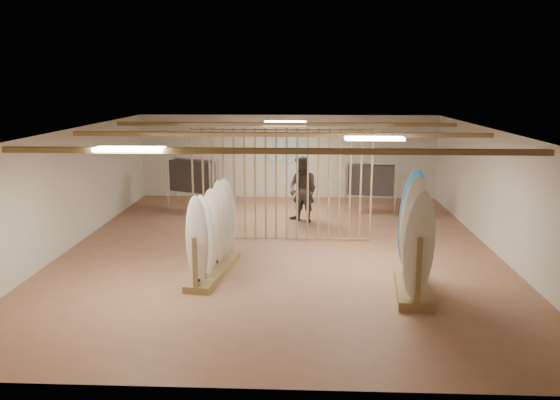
{
  "coord_description": "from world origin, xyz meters",
  "views": [
    {
      "loc": [
        0.55,
        -12.36,
        3.9
      ],
      "look_at": [
        0.0,
        0.0,
        1.2
      ],
      "focal_mm": 35.0,
      "sensor_mm": 36.0,
      "label": 1
    }
  ],
  "objects_px": {
    "shopper_a": "(303,187)",
    "shopper_b": "(303,185)",
    "rack_left": "(213,245)",
    "rack_right": "(414,255)",
    "clothing_rack_b": "(371,180)",
    "clothing_rack_a": "(192,176)"
  },
  "relations": [
    {
      "from": "rack_left",
      "to": "rack_right",
      "type": "height_order",
      "value": "rack_right"
    },
    {
      "from": "rack_right",
      "to": "shopper_a",
      "type": "relative_size",
      "value": 1.11
    },
    {
      "from": "rack_left",
      "to": "shopper_b",
      "type": "relative_size",
      "value": 1.11
    },
    {
      "from": "shopper_b",
      "to": "shopper_a",
      "type": "bearing_deg",
      "value": 121.28
    },
    {
      "from": "rack_right",
      "to": "shopper_b",
      "type": "bearing_deg",
      "value": 118.46
    },
    {
      "from": "rack_right",
      "to": "clothing_rack_b",
      "type": "relative_size",
      "value": 1.4
    },
    {
      "from": "clothing_rack_a",
      "to": "shopper_a",
      "type": "bearing_deg",
      "value": 6.88
    },
    {
      "from": "shopper_b",
      "to": "rack_left",
      "type": "bearing_deg",
      "value": -73.95
    },
    {
      "from": "rack_left",
      "to": "shopper_a",
      "type": "xyz_separation_m",
      "value": [
        1.83,
        4.5,
        0.36
      ]
    },
    {
      "from": "clothing_rack_b",
      "to": "shopper_a",
      "type": "relative_size",
      "value": 0.79
    },
    {
      "from": "rack_right",
      "to": "shopper_b",
      "type": "height_order",
      "value": "rack_right"
    },
    {
      "from": "shopper_a",
      "to": "shopper_b",
      "type": "xyz_separation_m",
      "value": [
        -0.02,
        -0.14,
        0.06
      ]
    },
    {
      "from": "rack_left",
      "to": "clothing_rack_a",
      "type": "bearing_deg",
      "value": 114.16
    },
    {
      "from": "rack_left",
      "to": "clothing_rack_b",
      "type": "distance_m",
      "value": 6.7
    },
    {
      "from": "clothing_rack_a",
      "to": "clothing_rack_b",
      "type": "distance_m",
      "value": 5.38
    },
    {
      "from": "clothing_rack_a",
      "to": "clothing_rack_b",
      "type": "bearing_deg",
      "value": 23.38
    },
    {
      "from": "rack_left",
      "to": "rack_right",
      "type": "xyz_separation_m",
      "value": [
        3.9,
        -0.83,
        0.11
      ]
    },
    {
      "from": "clothing_rack_a",
      "to": "shopper_a",
      "type": "distance_m",
      "value": 3.53
    },
    {
      "from": "clothing_rack_a",
      "to": "clothing_rack_b",
      "type": "relative_size",
      "value": 1.06
    },
    {
      "from": "rack_right",
      "to": "shopper_a",
      "type": "xyz_separation_m",
      "value": [
        -2.07,
        5.33,
        0.25
      ]
    },
    {
      "from": "rack_left",
      "to": "clothing_rack_a",
      "type": "distance_m",
      "value": 5.77
    },
    {
      "from": "shopper_b",
      "to": "clothing_rack_a",
      "type": "bearing_deg",
      "value": -160.9
    }
  ]
}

